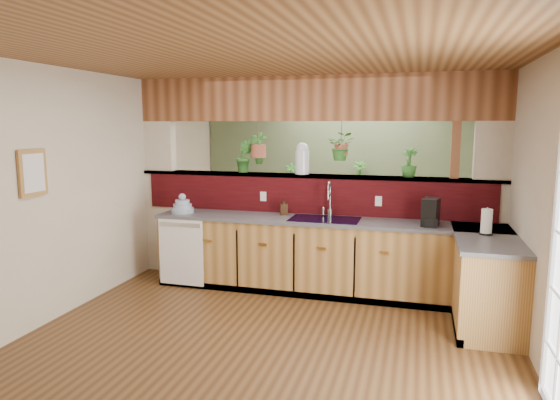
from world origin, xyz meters
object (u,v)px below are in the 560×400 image
(faucet, at_px, (329,198))
(dish_stack, at_px, (183,207))
(paper_towel, at_px, (487,222))
(glass_jar, at_px, (302,158))
(shelving_console, at_px, (325,217))
(soap_dispenser, at_px, (284,207))
(coffee_maker, at_px, (431,213))

(faucet, bearing_deg, dish_stack, -172.85)
(paper_towel, height_order, glass_jar, glass_jar)
(faucet, height_order, glass_jar, glass_jar)
(shelving_console, bearing_deg, soap_dispenser, -83.06)
(soap_dispenser, bearing_deg, coffee_maker, -7.36)
(faucet, distance_m, dish_stack, 1.86)
(soap_dispenser, relative_size, coffee_maker, 0.66)
(shelving_console, bearing_deg, faucet, -67.91)
(dish_stack, distance_m, coffee_maker, 3.01)
(shelving_console, bearing_deg, dish_stack, -110.37)
(soap_dispenser, bearing_deg, paper_towel, -13.26)
(paper_towel, distance_m, glass_jar, 2.30)
(dish_stack, xyz_separation_m, glass_jar, (1.45, 0.45, 0.61))
(soap_dispenser, distance_m, coffee_maker, 1.76)
(shelving_console, bearing_deg, glass_jar, -78.11)
(coffee_maker, height_order, paper_towel, coffee_maker)
(faucet, height_order, dish_stack, faucet)
(faucet, distance_m, shelving_console, 2.25)
(soap_dispenser, bearing_deg, faucet, 0.41)
(coffee_maker, xyz_separation_m, paper_towel, (0.54, -0.31, -0.01))
(dish_stack, relative_size, paper_towel, 1.01)
(glass_jar, bearing_deg, shelving_console, 91.51)
(paper_towel, bearing_deg, glass_jar, 160.18)
(faucet, distance_m, paper_towel, 1.80)
(paper_towel, bearing_deg, faucet, 162.48)
(coffee_maker, distance_m, glass_jar, 1.71)
(paper_towel, relative_size, shelving_console, 0.20)
(coffee_maker, bearing_deg, glass_jar, 175.64)
(dish_stack, relative_size, glass_jar, 0.72)
(faucet, xyz_separation_m, glass_jar, (-0.39, 0.22, 0.45))
(soap_dispenser, relative_size, paper_towel, 0.71)
(soap_dispenser, distance_m, shelving_console, 2.18)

